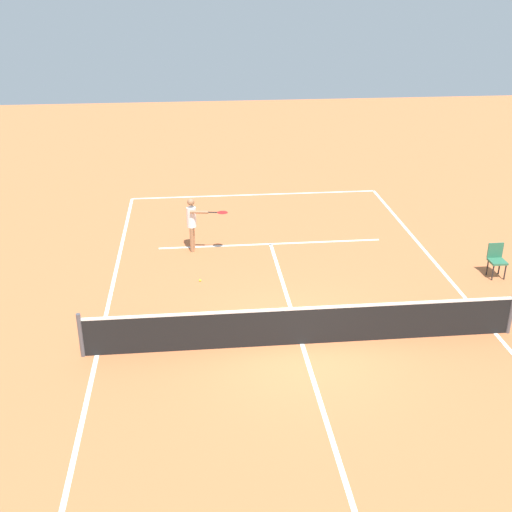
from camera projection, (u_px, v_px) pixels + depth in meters
ground_plane at (302, 344)px, 14.83m from camera, size 60.00×60.00×0.00m
court_lines at (302, 344)px, 14.83m from camera, size 9.41×21.63×0.01m
tennis_net at (303, 325)px, 14.63m from camera, size 10.01×0.10×1.07m
player_serving at (193, 220)px, 19.34m from camera, size 1.24×0.72×1.68m
tennis_ball at (200, 280)px, 17.78m from camera, size 0.07×0.07×0.07m
courtside_chair_mid at (497, 259)px, 17.89m from camera, size 0.44×0.46×0.95m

